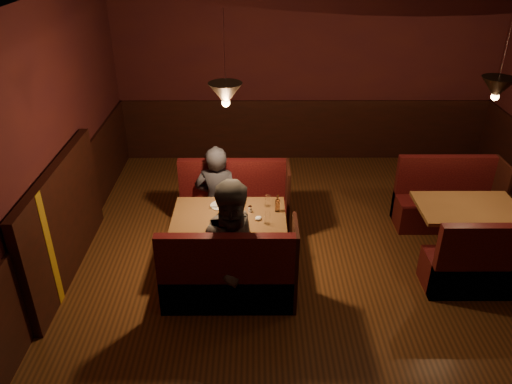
{
  "coord_description": "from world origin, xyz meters",
  "views": [
    {
      "loc": [
        -0.82,
        -4.26,
        3.55
      ],
      "look_at": [
        -0.81,
        0.51,
        0.95
      ],
      "focal_mm": 35.0,
      "sensor_mm": 36.0,
      "label": 1
    }
  ],
  "objects_px": {
    "main_bench_far": "(235,210)",
    "second_table": "(466,219)",
    "diner_a": "(216,178)",
    "second_bench_near": "(489,269)",
    "diner_b": "(237,229)",
    "main_bench_near": "(230,281)",
    "second_bench_far": "(445,204)",
    "main_table": "(231,225)"
  },
  "relations": [
    {
      "from": "main_bench_far",
      "to": "second_table",
      "type": "bearing_deg",
      "value": -10.92
    },
    {
      "from": "main_bench_far",
      "to": "diner_a",
      "type": "relative_size",
      "value": 0.9
    },
    {
      "from": "second_table",
      "to": "second_bench_near",
      "type": "bearing_deg",
      "value": -87.8
    },
    {
      "from": "main_bench_far",
      "to": "diner_b",
      "type": "bearing_deg",
      "value": -86.65
    },
    {
      "from": "main_bench_near",
      "to": "diner_b",
      "type": "height_order",
      "value": "diner_b"
    },
    {
      "from": "main_bench_far",
      "to": "main_bench_near",
      "type": "relative_size",
      "value": 1.0
    },
    {
      "from": "main_bench_far",
      "to": "diner_b",
      "type": "xyz_separation_m",
      "value": [
        0.08,
        -1.32,
        0.57
      ]
    },
    {
      "from": "second_bench_far",
      "to": "diner_a",
      "type": "bearing_deg",
      "value": -176.46
    },
    {
      "from": "main_bench_near",
      "to": "diner_a",
      "type": "height_order",
      "value": "diner_a"
    },
    {
      "from": "main_table",
      "to": "second_table",
      "type": "distance_m",
      "value": 2.75
    },
    {
      "from": "main_table",
      "to": "main_bench_near",
      "type": "xyz_separation_m",
      "value": [
        0.01,
        -0.71,
        -0.22
      ]
    },
    {
      "from": "second_table",
      "to": "diner_b",
      "type": "distance_m",
      "value": 2.79
    },
    {
      "from": "main_bench_far",
      "to": "main_bench_near",
      "type": "xyz_separation_m",
      "value": [
        0.0,
        -1.43,
        0.0
      ]
    },
    {
      "from": "main_table",
      "to": "main_bench_far",
      "type": "distance_m",
      "value": 0.75
    },
    {
      "from": "main_bench_near",
      "to": "second_bench_near",
      "type": "xyz_separation_m",
      "value": [
        2.75,
        0.21,
        -0.01
      ]
    },
    {
      "from": "main_table",
      "to": "second_table",
      "type": "xyz_separation_m",
      "value": [
        2.74,
        0.19,
        -0.03
      ]
    },
    {
      "from": "second_bench_near",
      "to": "diner_a",
      "type": "bearing_deg",
      "value": 157.94
    },
    {
      "from": "main_bench_near",
      "to": "diner_a",
      "type": "distance_m",
      "value": 1.5
    },
    {
      "from": "main_bench_near",
      "to": "second_table",
      "type": "distance_m",
      "value": 2.88
    },
    {
      "from": "main_bench_far",
      "to": "second_table",
      "type": "distance_m",
      "value": 2.78
    },
    {
      "from": "main_bench_far",
      "to": "diner_a",
      "type": "xyz_separation_m",
      "value": [
        -0.21,
        -0.02,
        0.47
      ]
    },
    {
      "from": "main_bench_near",
      "to": "diner_a",
      "type": "xyz_separation_m",
      "value": [
        -0.21,
        1.41,
        0.47
      ]
    },
    {
      "from": "second_bench_near",
      "to": "diner_b",
      "type": "height_order",
      "value": "diner_b"
    },
    {
      "from": "diner_a",
      "to": "diner_b",
      "type": "height_order",
      "value": "diner_b"
    },
    {
      "from": "diner_b",
      "to": "main_table",
      "type": "bearing_deg",
      "value": 82.06
    },
    {
      "from": "main_table",
      "to": "diner_a",
      "type": "xyz_separation_m",
      "value": [
        -0.2,
        0.7,
        0.25
      ]
    },
    {
      "from": "second_bench_far",
      "to": "diner_b",
      "type": "relative_size",
      "value": 0.74
    },
    {
      "from": "main_bench_near",
      "to": "main_bench_far",
      "type": "bearing_deg",
      "value": 90.0
    },
    {
      "from": "main_table",
      "to": "main_bench_far",
      "type": "relative_size",
      "value": 0.91
    },
    {
      "from": "second_table",
      "to": "diner_a",
      "type": "bearing_deg",
      "value": 170.17
    },
    {
      "from": "main_table",
      "to": "second_bench_far",
      "type": "bearing_deg",
      "value": 17.65
    },
    {
      "from": "diner_a",
      "to": "main_table",
      "type": "bearing_deg",
      "value": 110.49
    },
    {
      "from": "main_bench_near",
      "to": "second_bench_near",
      "type": "relative_size",
      "value": 1.08
    },
    {
      "from": "diner_a",
      "to": "second_bench_far",
      "type": "bearing_deg",
      "value": -171.89
    },
    {
      "from": "second_bench_far",
      "to": "diner_b",
      "type": "height_order",
      "value": "diner_b"
    },
    {
      "from": "second_bench_far",
      "to": "diner_a",
      "type": "distance_m",
      "value": 3.01
    },
    {
      "from": "second_bench_near",
      "to": "main_bench_far",
      "type": "bearing_deg",
      "value": 156.12
    },
    {
      "from": "main_table",
      "to": "second_table",
      "type": "relative_size",
      "value": 1.08
    },
    {
      "from": "second_bench_far",
      "to": "diner_b",
      "type": "xyz_separation_m",
      "value": [
        -2.68,
        -1.49,
        0.57
      ]
    },
    {
      "from": "main_bench_far",
      "to": "main_bench_near",
      "type": "distance_m",
      "value": 1.43
    },
    {
      "from": "second_bench_far",
      "to": "main_bench_near",
      "type": "bearing_deg",
      "value": -149.93
    },
    {
      "from": "second_bench_near",
      "to": "main_bench_near",
      "type": "bearing_deg",
      "value": -175.67
    }
  ]
}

